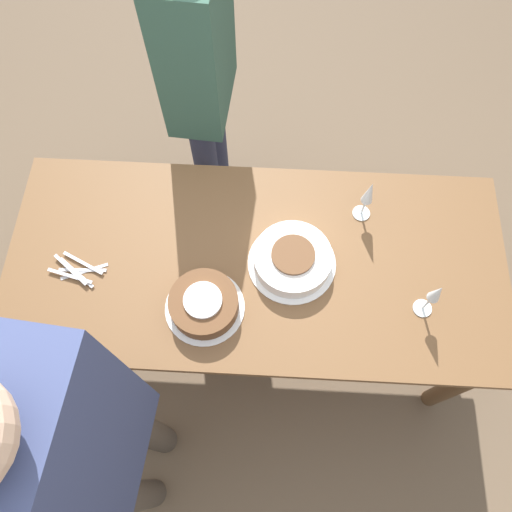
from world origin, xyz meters
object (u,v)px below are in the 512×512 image
at_px(cake_center_white, 292,259).
at_px(person_cutting, 82,457).
at_px(wine_glass_near, 435,295).
at_px(person_watching, 199,68).
at_px(wine_glass_far, 368,195).
at_px(cake_front_chocolate, 204,304).

relative_size(cake_center_white, person_cutting, 0.18).
bearing_deg(wine_glass_near, person_watching, 134.17).
bearing_deg(wine_glass_near, cake_center_white, 162.01).
xyz_separation_m(cake_center_white, wine_glass_near, (0.45, -0.15, 0.10)).
height_order(wine_glass_far, person_cutting, person_cutting).
xyz_separation_m(wine_glass_near, person_watching, (-0.84, 0.86, 0.05)).
bearing_deg(person_watching, cake_front_chocolate, 10.00).
distance_m(cake_front_chocolate, wine_glass_near, 0.75).
distance_m(cake_center_white, cake_front_chocolate, 0.35).
bearing_deg(person_watching, cake_center_white, 32.60).
bearing_deg(wine_glass_far, person_watching, 142.04).
height_order(person_cutting, person_watching, person_cutting).
distance_m(wine_glass_near, wine_glass_far, 0.41).
height_order(cake_center_white, person_watching, person_watching).
xyz_separation_m(cake_center_white, person_watching, (-0.38, 0.71, 0.15)).
xyz_separation_m(wine_glass_far, person_cutting, (-0.78, -0.90, 0.19)).
xyz_separation_m(cake_front_chocolate, wine_glass_far, (0.55, 0.40, 0.10)).
xyz_separation_m(wine_glass_near, person_cutting, (-0.97, -0.54, 0.19)).
bearing_deg(cake_center_white, person_watching, 118.25).
height_order(wine_glass_near, person_cutting, person_cutting).
xyz_separation_m(cake_center_white, person_cutting, (-0.52, -0.68, 0.29)).
bearing_deg(cake_front_chocolate, person_cutting, -114.24).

